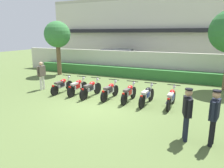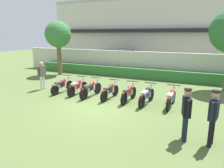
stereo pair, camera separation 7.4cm
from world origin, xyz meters
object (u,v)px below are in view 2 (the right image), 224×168
(parked_car, at_px, (119,59))
(officer_0, at_px, (186,110))
(motorcycle_in_row_6, at_px, (171,98))
(officer_1, at_px, (214,113))
(motorcycle_in_row_2, at_px, (91,89))
(motorcycle_in_row_3, at_px, (110,91))
(motorcycle_in_row_4, at_px, (129,93))
(motorcycle_in_row_5, at_px, (147,95))
(tree_near_inspector, at_px, (58,35))
(motorcycle_in_row_1, at_px, (78,87))
(motorcycle_in_row_0, at_px, (62,85))
(inspector_person, at_px, (42,73))

(parked_car, distance_m, officer_0, 13.43)
(motorcycle_in_row_6, distance_m, officer_1, 3.40)
(motorcycle_in_row_2, distance_m, motorcycle_in_row_3, 1.07)
(motorcycle_in_row_4, bearing_deg, motorcycle_in_row_5, -90.92)
(tree_near_inspector, distance_m, motorcycle_in_row_6, 10.81)
(motorcycle_in_row_3, relative_size, motorcycle_in_row_5, 0.95)
(officer_0, bearing_deg, motorcycle_in_row_1, -39.19)
(officer_0, bearing_deg, motorcycle_in_row_5, -67.71)
(tree_near_inspector, relative_size, motorcycle_in_row_0, 2.28)
(motorcycle_in_row_2, bearing_deg, officer_1, -112.36)
(motorcycle_in_row_0, bearing_deg, officer_0, -111.16)
(motorcycle_in_row_1, height_order, motorcycle_in_row_3, motorcycle_in_row_1)
(motorcycle_in_row_1, bearing_deg, tree_near_inspector, 47.93)
(motorcycle_in_row_1, distance_m, motorcycle_in_row_5, 3.90)
(parked_car, distance_m, motorcycle_in_row_6, 10.52)
(motorcycle_in_row_2, xyz_separation_m, officer_1, (5.74, -2.82, 0.56))
(motorcycle_in_row_2, xyz_separation_m, motorcycle_in_row_4, (2.10, 0.06, -0.00))
(motorcycle_in_row_2, xyz_separation_m, motorcycle_in_row_3, (1.07, 0.07, -0.01))
(motorcycle_in_row_0, bearing_deg, tree_near_inspector, 40.53)
(motorcycle_in_row_2, distance_m, motorcycle_in_row_6, 4.11)
(motorcycle_in_row_1, bearing_deg, motorcycle_in_row_3, -89.50)
(motorcycle_in_row_2, xyz_separation_m, motorcycle_in_row_6, (4.11, 0.11, -0.01))
(motorcycle_in_row_2, relative_size, inspector_person, 1.16)
(officer_0, bearing_deg, motorcycle_in_row_4, -57.68)
(officer_1, bearing_deg, motorcycle_in_row_0, -9.20)
(motorcycle_in_row_1, xyz_separation_m, motorcycle_in_row_3, (1.97, -0.03, -0.00))
(officer_0, bearing_deg, motorcycle_in_row_2, -42.26)
(motorcycle_in_row_5, bearing_deg, parked_car, 34.75)
(motorcycle_in_row_2, xyz_separation_m, officer_0, (4.99, -2.81, 0.54))
(motorcycle_in_row_1, relative_size, officer_0, 1.07)
(parked_car, xyz_separation_m, motorcycle_in_row_1, (1.07, -8.58, -0.49))
(motorcycle_in_row_4, bearing_deg, motorcycle_in_row_6, -85.96)
(officer_0, relative_size, officer_1, 0.98)
(parked_car, height_order, officer_1, parked_car)
(motorcycle_in_row_3, xyz_separation_m, officer_0, (3.92, -2.88, 0.55))
(motorcycle_in_row_3, bearing_deg, motorcycle_in_row_6, -85.70)
(inspector_person, bearing_deg, motorcycle_in_row_1, -0.43)
(motorcycle_in_row_2, height_order, motorcycle_in_row_3, motorcycle_in_row_2)
(inspector_person, bearing_deg, tree_near_inspector, 115.69)
(motorcycle_in_row_4, distance_m, motorcycle_in_row_6, 2.01)
(tree_near_inspector, xyz_separation_m, motorcycle_in_row_2, (5.44, -4.40, -2.69))
(motorcycle_in_row_6, bearing_deg, motorcycle_in_row_1, 91.94)
(motorcycle_in_row_1, xyz_separation_m, motorcycle_in_row_5, (3.90, -0.10, 0.01))
(officer_1, bearing_deg, motorcycle_in_row_5, -34.56)
(motorcycle_in_row_1, bearing_deg, inspector_person, 90.92)
(motorcycle_in_row_5, bearing_deg, motorcycle_in_row_4, 91.44)
(motorcycle_in_row_0, relative_size, motorcycle_in_row_6, 1.02)
(motorcycle_in_row_1, height_order, motorcycle_in_row_6, motorcycle_in_row_6)
(motorcycle_in_row_0, xyz_separation_m, motorcycle_in_row_2, (1.90, -0.05, 0.02))
(motorcycle_in_row_0, distance_m, motorcycle_in_row_6, 6.01)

